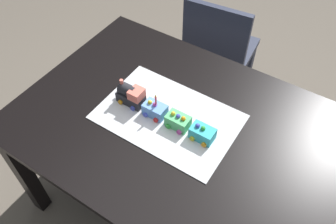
# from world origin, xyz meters

# --- Properties ---
(ground_plane) EXTENTS (8.00, 8.00, 0.00)m
(ground_plane) POSITION_xyz_m (0.00, 0.00, 0.00)
(ground_plane) COLOR #6B6054
(dining_table) EXTENTS (1.40, 1.00, 0.74)m
(dining_table) POSITION_xyz_m (0.00, 0.00, 0.63)
(dining_table) COLOR black
(dining_table) RESTS_ON ground
(chair) EXTENTS (0.44, 0.44, 0.86)m
(chair) POSITION_xyz_m (-0.20, 0.83, 0.47)
(chair) COLOR #2D3347
(chair) RESTS_ON ground
(cake_board) EXTENTS (0.60, 0.40, 0.00)m
(cake_board) POSITION_xyz_m (-0.05, 0.01, 0.74)
(cake_board) COLOR silver
(cake_board) RESTS_ON dining_table
(cake_locomotive) EXTENTS (0.14, 0.08, 0.12)m
(cake_locomotive) POSITION_xyz_m (-0.23, -0.01, 0.79)
(cake_locomotive) COLOR #232328
(cake_locomotive) RESTS_ON cake_board
(cake_car_tanker_sky_blue) EXTENTS (0.10, 0.08, 0.07)m
(cake_car_tanker_sky_blue) POSITION_xyz_m (-0.11, -0.01, 0.77)
(cake_car_tanker_sky_blue) COLOR #669EEA
(cake_car_tanker_sky_blue) RESTS_ON cake_board
(cake_car_gondola_mint_green) EXTENTS (0.10, 0.08, 0.07)m
(cake_car_gondola_mint_green) POSITION_xyz_m (0.01, -0.01, 0.77)
(cake_car_gondola_mint_green) COLOR #59CC7A
(cake_car_gondola_mint_green) RESTS_ON cake_board
(cake_car_flatbed_turquoise) EXTENTS (0.10, 0.08, 0.07)m
(cake_car_flatbed_turquoise) POSITION_xyz_m (0.13, -0.01, 0.77)
(cake_car_flatbed_turquoise) COLOR #38B7C6
(cake_car_flatbed_turquoise) RESTS_ON cake_board
(birthday_candle) EXTENTS (0.01, 0.01, 0.06)m
(birthday_candle) POSITION_xyz_m (-0.10, -0.01, 0.84)
(birthday_candle) COLOR #F24C59
(birthday_candle) RESTS_ON cake_car_tanker_sky_blue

